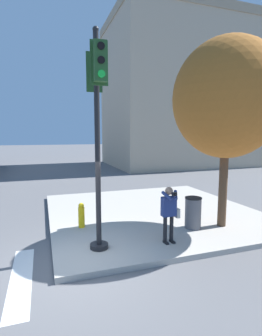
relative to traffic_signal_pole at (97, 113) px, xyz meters
The scene contains 8 objects.
ground_plane 3.85m from the traffic_signal_pole, 136.86° to the right, with size 160.00×160.00×0.00m, color #5B5B5E.
sidewalk_corner 5.39m from the traffic_signal_pole, 45.46° to the left, with size 8.00×8.00×0.15m.
traffic_signal_pole is the anchor object (origin of this frame).
person_photographer 3.28m from the traffic_signal_pole, ahead, with size 0.58×0.54×1.60m.
street_tree 4.31m from the traffic_signal_pole, ahead, with size 3.43×3.43×6.05m.
fire_hydrant 3.63m from the traffic_signal_pole, 97.00° to the left, with size 0.21×0.27×0.82m.
trash_bin 4.46m from the traffic_signal_pole, ahead, with size 0.54×0.54×1.02m.
building_right 23.43m from the traffic_signal_pole, 52.75° to the left, with size 17.51×10.53×14.58m.
Camera 1 is at (-0.64, -5.97, 3.19)m, focal length 28.00 mm.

